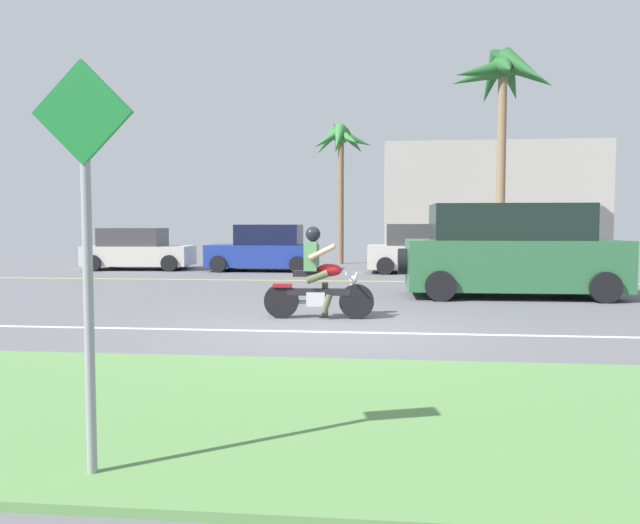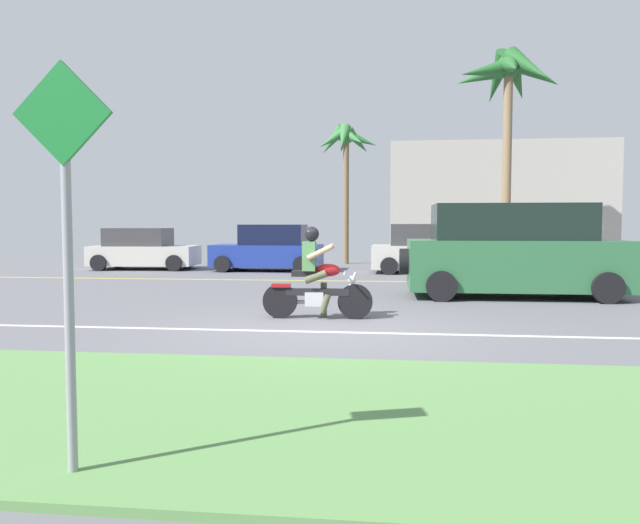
# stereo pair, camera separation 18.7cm
# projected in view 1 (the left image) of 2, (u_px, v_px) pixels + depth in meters

# --- Properties ---
(ground) EXTENTS (56.00, 30.00, 0.04)m
(ground) POSITION_uv_depth(u_px,v_px,m) (339.00, 305.00, 12.17)
(ground) COLOR slate
(grass_median) EXTENTS (56.00, 3.80, 0.06)m
(grass_median) POSITION_uv_depth(u_px,v_px,m) (280.00, 410.00, 5.12)
(grass_median) COLOR #5B8C4C
(grass_median) RESTS_ON ground
(lane_line_near) EXTENTS (50.40, 0.12, 0.01)m
(lane_line_near) POSITION_uv_depth(u_px,v_px,m) (324.00, 332.00, 9.02)
(lane_line_near) COLOR silver
(lane_line_near) RESTS_ON ground
(lane_line_far) EXTENTS (50.40, 0.12, 0.01)m
(lane_line_far) POSITION_uv_depth(u_px,v_px,m) (352.00, 281.00, 17.19)
(lane_line_far) COLOR yellow
(lane_line_far) RESTS_ON ground
(motorcyclist) EXTENTS (1.87, 0.61, 1.56)m
(motorcyclist) POSITION_uv_depth(u_px,v_px,m) (318.00, 280.00, 10.29)
(motorcyclist) COLOR black
(motorcyclist) RESTS_ON ground
(suv_nearby) EXTENTS (4.79, 2.18, 2.04)m
(suv_nearby) POSITION_uv_depth(u_px,v_px,m) (510.00, 252.00, 13.40)
(suv_nearby) COLOR #2D663D
(suv_nearby) RESTS_ON ground
(parked_car_0) EXTENTS (3.77, 2.19, 1.47)m
(parked_car_0) POSITION_uv_depth(u_px,v_px,m) (138.00, 250.00, 21.64)
(parked_car_0) COLOR beige
(parked_car_0) RESTS_ON ground
(parked_car_1) EXTENTS (3.73, 1.96, 1.60)m
(parked_car_1) POSITION_uv_depth(u_px,v_px,m) (265.00, 249.00, 20.96)
(parked_car_1) COLOR navy
(parked_car_1) RESTS_ON ground
(parked_car_2) EXTENTS (4.11, 1.92, 1.61)m
(parked_car_2) POSITION_uv_depth(u_px,v_px,m) (428.00, 250.00, 20.06)
(parked_car_2) COLOR beige
(parked_car_2) RESTS_ON ground
(palm_tree_0) EXTENTS (4.10, 4.00, 8.30)m
(palm_tree_0) POSITION_uv_depth(u_px,v_px,m) (502.00, 81.00, 22.88)
(palm_tree_0) COLOR #846B4C
(palm_tree_0) RESTS_ON ground
(palm_tree_1) EXTENTS (2.58, 2.61, 5.67)m
(palm_tree_1) POSITION_uv_depth(u_px,v_px,m) (341.00, 146.00, 24.61)
(palm_tree_1) COLOR brown
(palm_tree_1) RESTS_ON ground
(street_sign) EXTENTS (0.62, 0.06, 2.56)m
(street_sign) POSITION_uv_depth(u_px,v_px,m) (86.00, 229.00, 3.66)
(street_sign) COLOR gray
(street_sign) RESTS_ON ground
(building_far) EXTENTS (10.08, 4.00, 5.39)m
(building_far) POSITION_uv_depth(u_px,v_px,m) (490.00, 202.00, 29.27)
(building_far) COLOR #A8A399
(building_far) RESTS_ON ground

